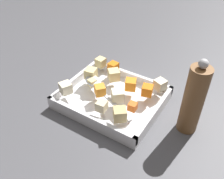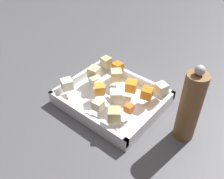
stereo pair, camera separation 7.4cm
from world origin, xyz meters
name	(u,v)px [view 2 (the right image)]	position (x,y,z in m)	size (l,w,h in m)	color
ground_plane	(109,102)	(0.00, 0.00, 0.00)	(4.00, 4.00, 0.00)	#4C4C51
baking_dish	(112,99)	(0.01, 0.01, 0.01)	(0.30, 0.25, 0.04)	silver
carrot_chunk_corner_ne	(147,93)	(0.10, 0.05, 0.06)	(0.03, 0.03, 0.03)	orange
carrot_chunk_corner_sw	(129,108)	(0.10, -0.03, 0.05)	(0.02, 0.02, 0.02)	orange
carrot_chunk_center	(131,86)	(0.05, 0.05, 0.06)	(0.03, 0.03, 0.03)	orange
carrot_chunk_mid_right	(118,67)	(-0.05, 0.11, 0.06)	(0.03, 0.03, 0.03)	orange
carrot_chunk_under_handle	(100,89)	(-0.02, -0.02, 0.06)	(0.03, 0.03, 0.03)	orange
potato_chunk_mid_left	(93,82)	(-0.06, 0.00, 0.05)	(0.02, 0.02, 0.02)	#E0CC89
potato_chunk_near_right	(114,115)	(0.09, -0.08, 0.06)	(0.03, 0.03, 0.03)	tan
potato_chunk_corner_se	(67,84)	(-0.11, -0.07, 0.06)	(0.03, 0.03, 0.03)	beige
potato_chunk_heap_side	(98,105)	(0.03, -0.08, 0.06)	(0.03, 0.03, 0.03)	beige
potato_chunk_corner_nw	(116,75)	(-0.02, 0.06, 0.06)	(0.03, 0.03, 0.03)	#E0CC89
potato_chunk_far_left	(106,62)	(-0.10, 0.11, 0.06)	(0.03, 0.03, 0.03)	#E0CC89
potato_chunk_back_center	(94,72)	(-0.09, 0.03, 0.06)	(0.03, 0.03, 0.03)	#E0CC89
potato_chunk_near_left	(161,88)	(0.12, 0.10, 0.06)	(0.03, 0.03, 0.03)	beige
potato_chunk_rim_edge	(116,96)	(0.04, -0.02, 0.06)	(0.03, 0.03, 0.03)	beige
serving_spoon	(97,82)	(-0.05, 0.00, 0.05)	(0.22, 0.12, 0.02)	silver
pepper_mill	(190,107)	(0.24, 0.03, 0.10)	(0.05, 0.05, 0.22)	brown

